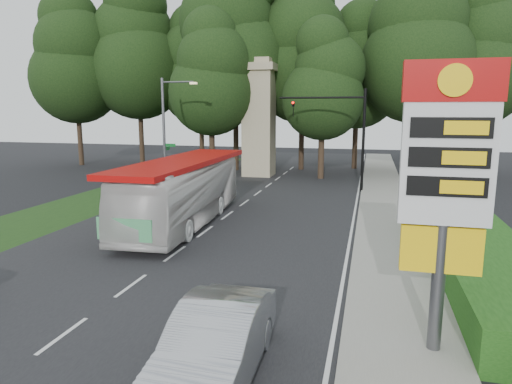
% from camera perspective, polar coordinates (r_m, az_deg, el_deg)
% --- Properties ---
extents(ground, '(120.00, 120.00, 0.00)m').
position_cam_1_polar(ground, '(13.01, -24.36, -17.12)').
color(ground, black).
rests_on(ground, ground).
extents(road_surface, '(14.00, 80.00, 0.02)m').
position_cam_1_polar(road_surface, '(22.95, -5.51, -4.34)').
color(road_surface, black).
rests_on(road_surface, ground).
extents(sidewalk_right, '(3.00, 80.00, 0.12)m').
position_cam_1_polar(sidewalk_right, '(21.68, 16.27, -5.45)').
color(sidewalk_right, gray).
rests_on(sidewalk_right, ground).
extents(grass_verge_left, '(5.00, 50.00, 0.02)m').
position_cam_1_polar(grass_verge_left, '(32.35, -17.90, -0.49)').
color(grass_verge_left, '#193814').
rests_on(grass_verge_left, ground).
extents(hedge, '(3.00, 14.00, 1.20)m').
position_cam_1_polar(hedge, '(18.11, 26.38, -7.46)').
color(hedge, '#1B4913').
rests_on(hedge, ground).
extents(gas_station_pylon, '(2.10, 0.45, 6.85)m').
position_cam_1_polar(gas_station_pylon, '(11.09, 22.72, 2.54)').
color(gas_station_pylon, '#59595E').
rests_on(gas_station_pylon, ground).
extents(traffic_signal_mast, '(6.10, 0.35, 7.20)m').
position_cam_1_polar(traffic_signal_mast, '(32.96, 11.03, 8.18)').
color(traffic_signal_mast, black).
rests_on(traffic_signal_mast, ground).
extents(streetlight_signs, '(2.75, 0.98, 8.00)m').
position_cam_1_polar(streetlight_signs, '(34.16, -11.12, 7.85)').
color(streetlight_signs, '#59595E').
rests_on(streetlight_signs, ground).
extents(monument, '(3.00, 3.00, 10.05)m').
position_cam_1_polar(monument, '(40.05, 0.38, 9.33)').
color(monument, tan).
rests_on(monument, ground).
extents(tree_far_west, '(8.96, 8.96, 17.60)m').
position_cam_1_polar(tree_far_west, '(51.48, -21.72, 15.06)').
color(tree_far_west, '#2D2116').
rests_on(tree_far_west, ground).
extents(tree_west_mid, '(9.80, 9.80, 19.25)m').
position_cam_1_polar(tree_west_mid, '(50.14, -14.59, 16.74)').
color(tree_west_mid, '#2D2116').
rests_on(tree_west_mid, ground).
extents(tree_west_near, '(8.40, 8.40, 16.50)m').
position_cam_1_polar(tree_west_near, '(49.30, -6.98, 15.15)').
color(tree_west_near, '#2D2116').
rests_on(tree_west_near, ground).
extents(tree_center_left, '(10.08, 10.08, 19.80)m').
position_cam_1_polar(tree_center_left, '(44.16, -2.62, 18.41)').
color(tree_center_left, '#2D2116').
rests_on(tree_center_left, ground).
extents(tree_center_right, '(9.24, 9.24, 18.15)m').
position_cam_1_polar(tree_center_right, '(44.68, 5.90, 16.98)').
color(tree_center_right, '#2D2116').
rests_on(tree_center_right, ground).
extents(tree_east_near, '(8.12, 8.12, 15.95)m').
position_cam_1_polar(tree_east_near, '(46.08, 12.62, 14.91)').
color(tree_east_near, '#2D2116').
rests_on(tree_east_near, ground).
extents(tree_east_mid, '(9.52, 9.52, 18.70)m').
position_cam_1_polar(tree_east_mid, '(42.40, 19.63, 17.27)').
color(tree_east_mid, '#2D2116').
rests_on(tree_east_mid, ground).
extents(tree_far_east, '(8.68, 8.68, 17.05)m').
position_cam_1_polar(tree_far_east, '(44.93, 25.89, 15.13)').
color(tree_far_east, '#2D2116').
rests_on(tree_far_east, ground).
extents(tree_monument_left, '(7.28, 7.28, 14.30)m').
position_cam_1_polar(tree_monument_left, '(40.33, -5.67, 14.36)').
color(tree_monument_left, '#2D2116').
rests_on(tree_monument_left, ground).
extents(tree_monument_right, '(6.72, 6.72, 13.20)m').
position_cam_1_polar(tree_monument_right, '(38.66, 8.37, 13.49)').
color(tree_monument_right, '#2D2116').
rests_on(tree_monument_right, ground).
extents(transit_bus, '(3.52, 12.03, 3.31)m').
position_cam_1_polar(transit_bus, '(23.43, -9.07, 0.00)').
color(transit_bus, silver).
rests_on(transit_bus, ground).
extents(sedan_silver, '(1.89, 5.08, 1.66)m').
position_cam_1_polar(sedan_silver, '(10.33, -5.16, -18.46)').
color(sedan_silver, '#B3B5BB').
rests_on(sedan_silver, ground).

